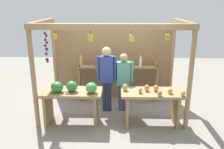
% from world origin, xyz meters
% --- Properties ---
extents(ground_plane, '(12.00, 12.00, 0.00)m').
position_xyz_m(ground_plane, '(0.00, 0.00, 0.00)').
color(ground_plane, gray).
rests_on(ground_plane, ground).
extents(market_stall, '(3.37, 1.81, 2.25)m').
position_xyz_m(market_stall, '(-0.01, 0.40, 1.31)').
color(market_stall, '#99754C').
rests_on(market_stall, ground).
extents(fruit_counter_left, '(1.37, 0.64, 1.01)m').
position_xyz_m(fruit_counter_left, '(-0.88, -0.66, 0.66)').
color(fruit_counter_left, '#99754C').
rests_on(fruit_counter_left, ground).
extents(fruit_counter_right, '(1.37, 0.66, 0.93)m').
position_xyz_m(fruit_counter_right, '(0.89, -0.64, 0.58)').
color(fruit_counter_right, '#99754C').
rests_on(fruit_counter_right, ground).
extents(bottle_shelf_unit, '(2.16, 0.22, 1.36)m').
position_xyz_m(bottle_shelf_unit, '(0.15, 0.64, 0.81)').
color(bottle_shelf_unit, '#99754C').
rests_on(bottle_shelf_unit, ground).
extents(vendor_man, '(0.48, 0.22, 1.64)m').
position_xyz_m(vendor_man, '(-0.13, -0.02, 0.99)').
color(vendor_man, '#283251').
rests_on(vendor_man, ground).
extents(vendor_woman, '(0.48, 0.20, 1.48)m').
position_xyz_m(vendor_woman, '(0.27, 0.03, 0.87)').
color(vendor_woman, '#414B70').
rests_on(vendor_woman, ground).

